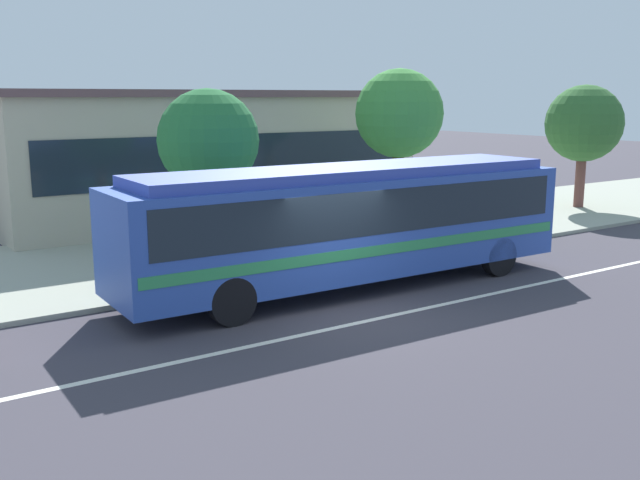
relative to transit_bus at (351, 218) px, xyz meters
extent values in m
plane|color=#3C3841|center=(-1.30, -1.52, -1.70)|extent=(120.00, 120.00, 0.00)
cube|color=#979B8C|center=(-1.30, 5.35, -1.64)|extent=(60.00, 8.00, 0.12)
cube|color=silver|center=(-1.30, -2.32, -1.69)|extent=(56.00, 0.16, 0.01)
cube|color=#2B4BA5|center=(-0.02, 0.00, -0.14)|extent=(11.48, 2.69, 2.25)
cube|color=#3246A6|center=(-0.02, 0.00, 1.10)|extent=(10.56, 2.38, 0.24)
cube|color=#19232D|center=(-0.02, 0.00, 0.31)|extent=(10.80, 2.70, 0.99)
cube|color=#2B854D|center=(-0.02, 0.00, -0.55)|extent=(11.25, 2.71, 0.24)
cube|color=#19232D|center=(5.65, -0.12, 0.31)|extent=(0.17, 2.16, 1.08)
cylinder|color=black|center=(3.89, 1.00, -1.20)|extent=(1.01, 0.30, 1.00)
cylinder|color=black|center=(3.85, -1.17, -1.20)|extent=(1.01, 0.30, 1.00)
cylinder|color=black|center=(-3.65, 1.16, -1.20)|extent=(1.01, 0.30, 1.00)
cylinder|color=black|center=(-3.70, -1.01, -1.20)|extent=(1.01, 0.30, 1.00)
cylinder|color=#776F52|center=(-3.99, 2.80, -1.15)|extent=(0.14, 0.14, 0.85)
cylinder|color=#776F52|center=(-4.13, 2.87, -1.15)|extent=(0.14, 0.14, 0.85)
cylinder|color=#4C4E4E|center=(-4.06, 2.83, -0.40)|extent=(0.46, 0.46, 0.65)
sphere|color=#E09678|center=(-4.06, 2.83, 0.03)|extent=(0.21, 0.21, 0.21)
cylinder|color=#1B224D|center=(-0.24, 3.44, -1.17)|extent=(0.14, 0.14, 0.81)
cylinder|color=#1B224D|center=(-0.40, 3.44, -1.17)|extent=(0.14, 0.14, 0.81)
cylinder|color=purple|center=(-0.32, 3.44, -0.47)|extent=(0.35, 0.35, 0.59)
sphere|color=#D39E8C|center=(-0.32, 3.44, -0.07)|extent=(0.21, 0.21, 0.21)
cylinder|color=#745B50|center=(0.17, 3.08, -1.17)|extent=(0.14, 0.14, 0.81)
cylinder|color=#745B50|center=(0.01, 3.08, -1.17)|extent=(0.14, 0.14, 0.81)
cylinder|color=#276EB7|center=(0.09, 3.08, -0.49)|extent=(0.35, 0.35, 0.56)
sphere|color=#E3AF6D|center=(0.09, 3.08, -0.10)|extent=(0.21, 0.21, 0.21)
cylinder|color=gray|center=(4.29, 1.74, -0.44)|extent=(0.08, 0.08, 2.26)
cube|color=yellow|center=(4.29, 1.74, 0.49)|extent=(0.10, 0.44, 0.56)
cylinder|color=brown|center=(-1.93, 3.59, -0.39)|extent=(0.37, 0.37, 2.37)
sphere|color=#256934|center=(-1.93, 3.59, 1.72)|extent=(2.62, 2.62, 2.62)
cylinder|color=brown|center=(4.85, 4.06, -0.13)|extent=(0.38, 0.38, 2.90)
sphere|color=#3C893A|center=(4.85, 4.06, 2.29)|extent=(2.77, 2.77, 2.77)
cylinder|color=brown|center=(14.88, 4.59, -0.43)|extent=(0.39, 0.39, 2.28)
sphere|color=#31642F|center=(14.88, 4.59, 1.77)|extent=(3.03, 3.03, 3.03)
cube|color=#ACA590|center=(1.60, 11.27, 0.55)|extent=(15.08, 6.13, 4.49)
cube|color=#19232D|center=(1.60, 8.19, 0.77)|extent=(13.88, 0.04, 1.62)
cube|color=brown|center=(1.60, 11.27, 2.91)|extent=(15.48, 6.53, 0.24)
camera|label=1|loc=(-10.00, -13.47, 2.81)|focal=40.44mm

